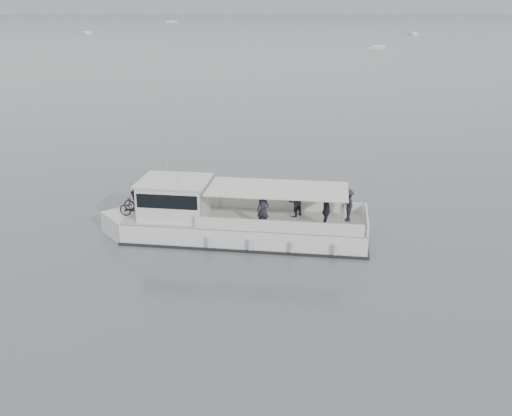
{
  "coord_description": "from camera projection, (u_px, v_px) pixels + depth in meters",
  "views": [
    {
      "loc": [
        -3.8,
        -26.54,
        10.79
      ],
      "look_at": [
        -3.05,
        -1.24,
        1.6
      ],
      "focal_mm": 40.0,
      "sensor_mm": 36.0,
      "label": 1
    }
  ],
  "objects": [
    {
      "name": "ground",
      "position": [
        316.0,
        229.0,
        28.73
      ],
      "size": [
        1400.0,
        1400.0,
        0.0
      ],
      "primitive_type": "plane",
      "color": "#515B5F",
      "rests_on": "ground"
    },
    {
      "name": "moored_fleet",
      "position": [
        287.0,
        35.0,
        188.41
      ],
      "size": [
        370.23,
        275.22,
        8.67
      ],
      "color": "white",
      "rests_on": "ground"
    },
    {
      "name": "tour_boat",
      "position": [
        222.0,
        221.0,
        27.3
      ],
      "size": [
        13.15,
        5.09,
        5.47
      ],
      "rotation": [
        0.0,
        0.0,
        -0.17
      ],
      "color": "white",
      "rests_on": "ground"
    }
  ]
}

